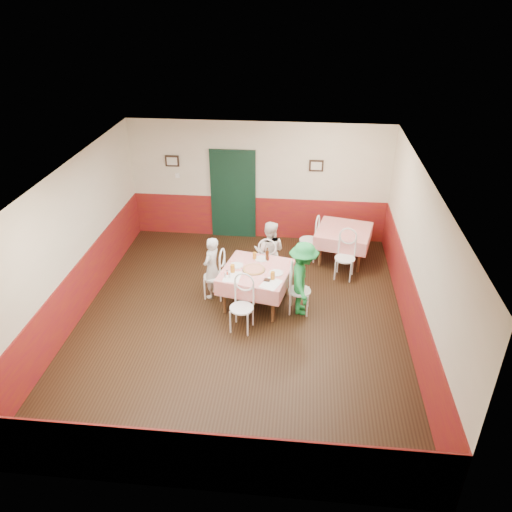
# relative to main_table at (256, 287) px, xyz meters

# --- Properties ---
(floor) EXTENTS (7.00, 7.00, 0.00)m
(floor) POSITION_rel_main_table_xyz_m (-0.22, -0.61, -0.38)
(floor) COLOR black
(floor) RESTS_ON ground
(ceiling) EXTENTS (7.00, 7.00, 0.00)m
(ceiling) POSITION_rel_main_table_xyz_m (-0.22, -0.61, 2.42)
(ceiling) COLOR white
(ceiling) RESTS_ON back_wall
(back_wall) EXTENTS (6.00, 0.10, 2.80)m
(back_wall) POSITION_rel_main_table_xyz_m (-0.22, 2.89, 1.02)
(back_wall) COLOR beige
(back_wall) RESTS_ON ground
(front_wall) EXTENTS (6.00, 0.10, 2.80)m
(front_wall) POSITION_rel_main_table_xyz_m (-0.22, -4.11, 1.02)
(front_wall) COLOR beige
(front_wall) RESTS_ON ground
(left_wall) EXTENTS (0.10, 7.00, 2.80)m
(left_wall) POSITION_rel_main_table_xyz_m (-3.22, -0.61, 1.02)
(left_wall) COLOR beige
(left_wall) RESTS_ON ground
(right_wall) EXTENTS (0.10, 7.00, 2.80)m
(right_wall) POSITION_rel_main_table_xyz_m (2.78, -0.61, 1.02)
(right_wall) COLOR beige
(right_wall) RESTS_ON ground
(wainscot_back) EXTENTS (6.00, 0.03, 1.00)m
(wainscot_back) POSITION_rel_main_table_xyz_m (-0.22, 2.88, 0.12)
(wainscot_back) COLOR maroon
(wainscot_back) RESTS_ON ground
(wainscot_front) EXTENTS (6.00, 0.03, 1.00)m
(wainscot_front) POSITION_rel_main_table_xyz_m (-0.22, -4.09, 0.12)
(wainscot_front) COLOR maroon
(wainscot_front) RESTS_ON ground
(wainscot_left) EXTENTS (0.03, 7.00, 1.00)m
(wainscot_left) POSITION_rel_main_table_xyz_m (-3.21, -0.61, 0.12)
(wainscot_left) COLOR maroon
(wainscot_left) RESTS_ON ground
(wainscot_right) EXTENTS (0.03, 7.00, 1.00)m
(wainscot_right) POSITION_rel_main_table_xyz_m (2.76, -0.61, 0.12)
(wainscot_right) COLOR maroon
(wainscot_right) RESTS_ON ground
(door) EXTENTS (0.96, 0.06, 2.10)m
(door) POSITION_rel_main_table_xyz_m (-0.82, 2.84, 0.68)
(door) COLOR black
(door) RESTS_ON ground
(picture_left) EXTENTS (0.32, 0.03, 0.26)m
(picture_left) POSITION_rel_main_table_xyz_m (-2.22, 2.84, 1.48)
(picture_left) COLOR black
(picture_left) RESTS_ON back_wall
(picture_right) EXTENTS (0.32, 0.03, 0.26)m
(picture_right) POSITION_rel_main_table_xyz_m (1.08, 2.84, 1.48)
(picture_right) COLOR black
(picture_right) RESTS_ON back_wall
(thermostat) EXTENTS (0.10, 0.03, 0.10)m
(thermostat) POSITION_rel_main_table_xyz_m (-2.12, 2.84, 1.12)
(thermostat) COLOR white
(thermostat) RESTS_ON back_wall
(main_table) EXTENTS (1.44, 1.44, 0.77)m
(main_table) POSITION_rel_main_table_xyz_m (0.00, 0.00, 0.00)
(main_table) COLOR red
(main_table) RESTS_ON ground
(second_table) EXTENTS (1.34, 1.34, 0.77)m
(second_table) POSITION_rel_main_table_xyz_m (1.74, 1.89, 0.00)
(second_table) COLOR red
(second_table) RESTS_ON ground
(chair_left) EXTENTS (0.47, 0.47, 0.90)m
(chair_left) POSITION_rel_main_table_xyz_m (-0.83, 0.17, 0.08)
(chair_left) COLOR white
(chair_left) RESTS_ON ground
(chair_right) EXTENTS (0.44, 0.44, 0.90)m
(chair_right) POSITION_rel_main_table_xyz_m (0.83, -0.17, 0.08)
(chair_right) COLOR white
(chair_right) RESTS_ON ground
(chair_far) EXTENTS (0.46, 0.46, 0.90)m
(chair_far) POSITION_rel_main_table_xyz_m (0.17, 0.83, 0.08)
(chair_far) COLOR white
(chair_far) RESTS_ON ground
(chair_near) EXTENTS (0.49, 0.49, 0.90)m
(chair_near) POSITION_rel_main_table_xyz_m (-0.17, -0.83, 0.08)
(chair_near) COLOR white
(chair_near) RESTS_ON ground
(chair_second_a) EXTENTS (0.50, 0.50, 0.90)m
(chair_second_a) POSITION_rel_main_table_xyz_m (0.99, 1.89, 0.08)
(chair_second_a) COLOR white
(chair_second_a) RESTS_ON ground
(chair_second_b) EXTENTS (0.50, 0.50, 0.90)m
(chair_second_b) POSITION_rel_main_table_xyz_m (1.74, 1.14, 0.08)
(chair_second_b) COLOR white
(chair_second_b) RESTS_ON ground
(pizza) EXTENTS (0.48, 0.48, 0.03)m
(pizza) POSITION_rel_main_table_xyz_m (-0.04, -0.02, 0.40)
(pizza) COLOR #B74723
(pizza) RESTS_ON main_table
(plate_left) EXTENTS (0.30, 0.30, 0.01)m
(plate_left) POSITION_rel_main_table_xyz_m (-0.38, 0.10, 0.39)
(plate_left) COLOR white
(plate_left) RESTS_ON main_table
(plate_right) EXTENTS (0.30, 0.30, 0.01)m
(plate_right) POSITION_rel_main_table_xyz_m (0.39, -0.10, 0.39)
(plate_right) COLOR white
(plate_right) RESTS_ON main_table
(plate_far) EXTENTS (0.30, 0.30, 0.01)m
(plate_far) POSITION_rel_main_table_xyz_m (0.06, 0.40, 0.39)
(plate_far) COLOR white
(plate_far) RESTS_ON main_table
(glass_a) EXTENTS (0.10, 0.10, 0.15)m
(glass_a) POSITION_rel_main_table_xyz_m (-0.42, -0.14, 0.46)
(glass_a) COLOR #BF7219
(glass_a) RESTS_ON main_table
(glass_b) EXTENTS (0.09, 0.09, 0.15)m
(glass_b) POSITION_rel_main_table_xyz_m (0.33, -0.31, 0.46)
(glass_b) COLOR #BF7219
(glass_b) RESTS_ON main_table
(glass_c) EXTENTS (0.09, 0.09, 0.14)m
(glass_c) POSITION_rel_main_table_xyz_m (-0.07, 0.40, 0.45)
(glass_c) COLOR #BF7219
(glass_c) RESTS_ON main_table
(beer_bottle) EXTENTS (0.08, 0.08, 0.24)m
(beer_bottle) POSITION_rel_main_table_xyz_m (0.18, 0.38, 0.50)
(beer_bottle) COLOR #381C0A
(beer_bottle) RESTS_ON main_table
(shaker_a) EXTENTS (0.04, 0.04, 0.09)m
(shaker_a) POSITION_rel_main_table_xyz_m (-0.53, -0.36, 0.43)
(shaker_a) COLOR silver
(shaker_a) RESTS_ON main_table
(shaker_b) EXTENTS (0.04, 0.04, 0.09)m
(shaker_b) POSITION_rel_main_table_xyz_m (-0.45, -0.35, 0.43)
(shaker_b) COLOR silver
(shaker_b) RESTS_ON main_table
(shaker_c) EXTENTS (0.04, 0.04, 0.09)m
(shaker_c) POSITION_rel_main_table_xyz_m (-0.51, -0.24, 0.43)
(shaker_c) COLOR #B23319
(shaker_c) RESTS_ON main_table
(menu_left) EXTENTS (0.33, 0.42, 0.00)m
(menu_left) POSITION_rel_main_table_xyz_m (-0.41, -0.30, 0.39)
(menu_left) COLOR white
(menu_left) RESTS_ON main_table
(menu_right) EXTENTS (0.44, 0.49, 0.00)m
(menu_right) POSITION_rel_main_table_xyz_m (0.32, -0.47, 0.39)
(menu_right) COLOR white
(menu_right) RESTS_ON main_table
(wallet) EXTENTS (0.13, 0.11, 0.02)m
(wallet) POSITION_rel_main_table_xyz_m (0.24, -0.37, 0.40)
(wallet) COLOR black
(wallet) RESTS_ON main_table
(diner_left) EXTENTS (0.45, 0.54, 1.28)m
(diner_left) POSITION_rel_main_table_xyz_m (-0.88, 0.18, 0.26)
(diner_left) COLOR gray
(diner_left) RESTS_ON ground
(diner_far) EXTENTS (0.70, 0.58, 1.33)m
(diner_far) POSITION_rel_main_table_xyz_m (0.18, 0.88, 0.29)
(diner_far) COLOR gray
(diner_far) RESTS_ON ground
(diner_right) EXTENTS (0.59, 0.96, 1.45)m
(diner_right) POSITION_rel_main_table_xyz_m (0.88, -0.18, 0.35)
(diner_right) COLOR gray
(diner_right) RESTS_ON ground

